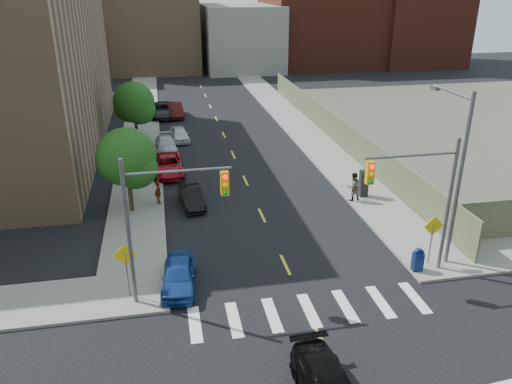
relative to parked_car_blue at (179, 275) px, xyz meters
name	(u,v)px	position (x,y,z in m)	size (l,w,h in m)	color
ground	(338,375)	(5.50, -7.00, -0.67)	(160.00, 160.00, 0.00)	black
sidewalk_nw	(142,114)	(-2.25, 34.50, -0.59)	(3.50, 73.00, 0.15)	gray
sidewalk_ne	(279,107)	(13.25, 34.50, -0.59)	(3.50, 73.00, 0.15)	gray
fence_north	(334,128)	(15.10, 21.00, 0.58)	(0.12, 44.00, 2.50)	#666949
gravel_lot	(500,125)	(33.50, 23.00, -0.64)	(36.00, 42.00, 0.06)	#595447
bg_bldg_west	(46,35)	(-16.50, 63.00, 5.33)	(14.00, 18.00, 12.00)	#592319
bg_bldg_midwest	(152,22)	(-0.50, 65.00, 6.83)	(14.00, 16.00, 15.00)	#8C6B4C
bg_bldg_center	(241,37)	(13.50, 63.00, 4.33)	(12.00, 16.00, 10.00)	gray
bg_bldg_east	(320,16)	(27.50, 65.00, 7.33)	(18.00, 18.00, 16.00)	#592319
bg_bldg_fareast	(414,9)	(43.50, 63.00, 8.33)	(14.00, 16.00, 18.00)	#592319
signal_nw	(163,211)	(-0.48, -1.00, 3.86)	(4.59, 0.30, 7.00)	#59595E
signal_ne	(422,190)	(11.48, -1.00, 3.86)	(4.59, 0.30, 7.00)	#59595E
streetlight_ne	(457,167)	(13.70, -0.10, 4.55)	(0.25, 3.70, 9.00)	#59595E
warn_sign_nw	(126,261)	(-2.30, -0.50, 1.33)	(1.06, 0.06, 2.83)	#59595E
warn_sign_ne	(433,231)	(12.70, -0.50, 1.33)	(1.06, 0.06, 2.83)	#59595E
warn_sign_midwest	(134,162)	(-2.30, 13.00, 1.33)	(1.06, 0.06, 2.83)	#59595E
tree_west_near	(127,161)	(-2.50, 9.05, 2.81)	(3.66, 3.64, 5.52)	#332114
tree_west_far	(134,105)	(-2.50, 24.05, 2.81)	(3.66, 3.64, 5.52)	#332114
parked_car_blue	(179,275)	(0.00, 0.00, 0.00)	(1.57, 3.90, 1.33)	navy
parked_car_black	(192,197)	(1.30, 9.30, -0.05)	(1.31, 3.75, 1.24)	black
parked_car_red	(168,165)	(0.00, 15.58, 0.03)	(2.30, 5.00, 1.39)	maroon
parked_car_silver	(166,144)	(0.00, 21.10, -0.05)	(1.71, 4.21, 1.22)	#AEB1B6
parked_car_white	(180,134)	(1.30, 23.92, -0.04)	(1.48, 3.68, 1.25)	silver
parked_car_maroon	(175,110)	(1.30, 32.82, 0.06)	(1.53, 4.40, 1.45)	#3B0B0B
parked_car_grey	(163,110)	(0.00, 33.03, 0.09)	(2.51, 5.45, 1.51)	black
mailbox	(418,260)	(11.80, -1.00, 0.08)	(0.52, 0.40, 1.23)	navy
payphone	(364,183)	(12.74, 8.37, 0.41)	(0.55, 0.45, 1.85)	black
pedestrian_west	(158,189)	(-0.80, 9.90, 0.42)	(0.68, 0.45, 1.87)	gray
pedestrian_east	(353,187)	(11.80, 7.86, 0.44)	(0.93, 0.73, 1.92)	gray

